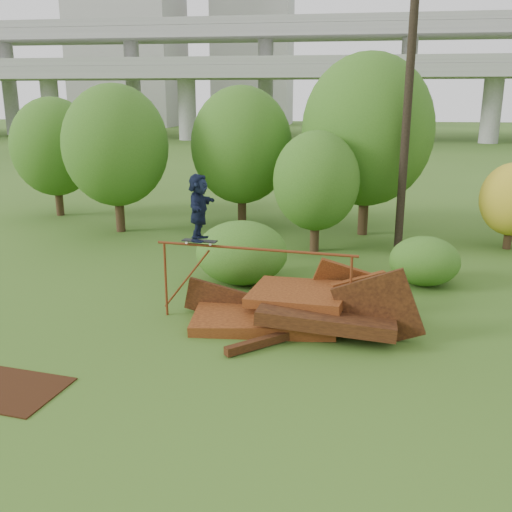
# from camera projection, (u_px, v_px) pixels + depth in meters

# --- Properties ---
(ground) EXTENTS (240.00, 240.00, 0.00)m
(ground) POSITION_uv_depth(u_px,v_px,m) (280.00, 357.00, 11.86)
(ground) COLOR #2D5116
(ground) RESTS_ON ground
(scrap_pile) EXTENTS (5.75, 3.35, 2.07)m
(scrap_pile) POSITION_uv_depth(u_px,v_px,m) (298.00, 311.00, 13.36)
(scrap_pile) COLOR #3D1B0B
(scrap_pile) RESTS_ON ground
(grind_rail) EXTENTS (4.75, 0.66, 1.89)m
(grind_rail) POSITION_uv_depth(u_px,v_px,m) (254.00, 265.00, 13.18)
(grind_rail) COLOR #63270F
(grind_rail) RESTS_ON ground
(skateboard) EXTENTS (0.85, 0.33, 0.09)m
(skateboard) POSITION_uv_depth(u_px,v_px,m) (200.00, 241.00, 13.39)
(skateboard) COLOR black
(skateboard) RESTS_ON grind_rail
(skater) EXTENTS (0.47, 1.45, 1.57)m
(skater) POSITION_uv_depth(u_px,v_px,m) (199.00, 207.00, 13.17)
(skater) COLOR #121A32
(skater) RESTS_ON skateboard
(flat_plate) EXTENTS (2.29, 1.78, 0.03)m
(flat_plate) POSITION_uv_depth(u_px,v_px,m) (5.00, 389.00, 10.52)
(flat_plate) COLOR black
(flat_plate) RESTS_ON ground
(tree_0) EXTENTS (4.07, 4.07, 5.74)m
(tree_0) POSITION_uv_depth(u_px,v_px,m) (116.00, 146.00, 22.03)
(tree_0) COLOR black
(tree_0) RESTS_ON ground
(tree_1) EXTENTS (4.09, 4.09, 5.69)m
(tree_1) POSITION_uv_depth(u_px,v_px,m) (242.00, 145.00, 22.98)
(tree_1) COLOR black
(tree_1) RESTS_ON ground
(tree_2) EXTENTS (2.95, 2.95, 4.16)m
(tree_2) POSITION_uv_depth(u_px,v_px,m) (316.00, 181.00, 19.36)
(tree_2) COLOR black
(tree_2) RESTS_ON ground
(tree_3) EXTENTS (4.94, 4.94, 6.85)m
(tree_3) POSITION_uv_depth(u_px,v_px,m) (367.00, 130.00, 21.38)
(tree_3) COLOR black
(tree_3) RESTS_ON ground
(tree_4) EXTENTS (2.21, 2.21, 3.06)m
(tree_4) POSITION_uv_depth(u_px,v_px,m) (512.00, 199.00, 19.84)
(tree_4) COLOR black
(tree_4) RESTS_ON ground
(tree_6) EXTENTS (3.76, 3.76, 5.25)m
(tree_6) POSITION_uv_depth(u_px,v_px,m) (54.00, 147.00, 25.22)
(tree_6) COLOR black
(tree_6) RESTS_ON ground
(shrub_left) EXTENTS (2.64, 2.44, 1.83)m
(shrub_left) POSITION_uv_depth(u_px,v_px,m) (242.00, 253.00, 16.35)
(shrub_left) COLOR #2A5215
(shrub_left) RESTS_ON ground
(shrub_right) EXTENTS (1.99, 1.83, 1.41)m
(shrub_right) POSITION_uv_depth(u_px,v_px,m) (425.00, 261.00, 16.25)
(shrub_right) COLOR #2A5215
(shrub_right) RESTS_ON ground
(utility_pole) EXTENTS (1.40, 0.28, 9.44)m
(utility_pole) POSITION_uv_depth(u_px,v_px,m) (407.00, 110.00, 18.58)
(utility_pole) COLOR black
(utility_pole) RESTS_ON ground
(freeway_overpass) EXTENTS (160.00, 15.00, 13.70)m
(freeway_overpass) POSITION_uv_depth(u_px,v_px,m) (336.00, 53.00, 69.01)
(freeway_overpass) COLOR gray
(freeway_overpass) RESTS_ON ground
(building_left) EXTENTS (18.00, 16.00, 35.00)m
(building_left) POSITION_uv_depth(u_px,v_px,m) (128.00, 26.00, 102.99)
(building_left) COLOR #9E9E99
(building_left) RESTS_ON ground
(building_right) EXTENTS (14.00, 14.00, 28.00)m
(building_right) POSITION_uv_depth(u_px,v_px,m) (254.00, 49.00, 107.50)
(building_right) COLOR #9E9E99
(building_right) RESTS_ON ground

